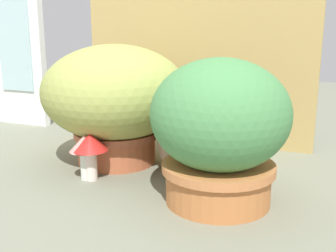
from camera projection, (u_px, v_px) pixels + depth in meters
ground_plane at (120, 177)px, 1.41m from camera, size 6.00×6.00×0.00m
cardboard_backdrop at (196, 36)px, 1.76m from camera, size 1.03×0.03×0.94m
window_panel_white at (18, 48)px, 2.11m from camera, size 0.32×0.05×0.80m
grass_planter at (115, 98)px, 1.52m from camera, size 0.54×0.54×0.45m
leafy_planter at (220, 129)px, 1.16m from camera, size 0.40×0.40×0.42m
cat at (184, 140)px, 1.42m from camera, size 0.30×0.36×0.32m
mushroom_ornament_pink at (85, 147)px, 1.36m from camera, size 0.10×0.10×0.16m
mushroom_ornament_red at (90, 146)px, 1.35m from camera, size 0.12×0.12×0.16m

